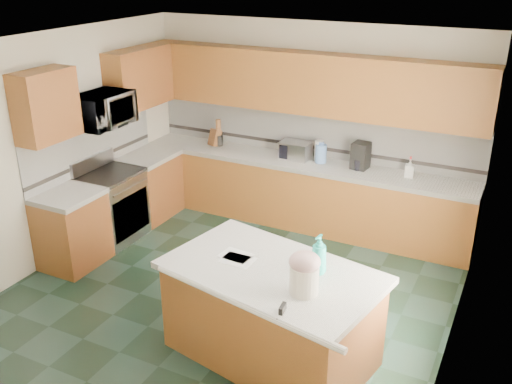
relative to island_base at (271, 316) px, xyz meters
The scene contains 52 objects.
floor 1.20m from the island_base, 139.15° to the left, with size 4.60×4.60×0.00m, color black.
ceiling 2.53m from the island_base, 139.15° to the left, with size 4.60×4.60×0.00m, color white.
wall_back 3.30m from the island_base, 105.50° to the left, with size 4.60×0.04×2.70m, color #F2E6CE.
wall_front 2.02m from the island_base, 118.04° to the right, with size 4.60×0.04×2.70m, color #F2E6CE.
wall_left 3.38m from the island_base, 166.99° to the left, with size 0.04×4.60×2.70m, color #F2E6CE.
wall_right 1.89m from the island_base, 26.40° to the left, with size 0.04×4.60×2.70m, color #F2E6CE.
back_base_cab 2.86m from the island_base, 107.21° to the left, with size 4.60×0.60×0.86m, color #532A15.
back_countertop 2.90m from the island_base, 107.21° to the left, with size 4.60×0.64×0.06m, color white.
back_upper_cab 3.35m from the island_base, 106.44° to the left, with size 4.60×0.33×0.78m, color #532A15.
back_backsplash 3.24m from the island_base, 105.65° to the left, with size 4.60×0.02×0.63m, color silver.
back_accent_band 3.19m from the island_base, 105.68° to the left, with size 4.60×0.01×0.05m, color black.
left_base_cab_rear 3.49m from the island_base, 144.61° to the left, with size 0.60×0.82×0.86m, color #532A15.
left_counter_rear 3.52m from the island_base, 144.61° to the left, with size 0.64×0.82×0.06m, color white.
left_base_cab_front 2.89m from the island_base, behind, with size 0.60×0.72×0.86m, color #532A15.
left_counter_front 2.92m from the island_base, behind, with size 0.64×0.72×0.06m, color white.
left_backsplash 3.48m from the island_base, 157.76° to the left, with size 0.02×2.30×0.63m, color silver.
left_accent_band 3.44m from the island_base, 157.72° to the left, with size 0.01×2.30×0.05m, color black.
left_upper_cab_rear 3.98m from the island_base, 144.12° to the left, with size 0.33×1.09×0.78m, color #532A15.
left_upper_cab_front 3.38m from the island_base, behind, with size 0.33×0.72×0.78m, color #532A15.
range_body 3.10m from the island_base, 156.60° to the left, with size 0.60×0.76×0.88m, color #B7B7BC.
range_oven_door 2.84m from the island_base, 154.27° to the left, with size 0.02×0.68×0.55m, color black.
range_cooktop 3.14m from the island_base, 156.60° to the left, with size 0.62×0.78×0.04m, color black.
range_handle 2.83m from the island_base, 154.01° to the left, with size 0.02×0.02×0.66m, color #B7B7BC.
range_backguard 3.39m from the island_base, 158.37° to the left, with size 0.06×0.76×0.18m, color #B7B7BC.
microwave 3.36m from the island_base, 156.60° to the left, with size 0.73×0.50×0.41m, color #B7B7BC.
island_base is the anchor object (origin of this frame).
island_top 0.46m from the island_base, ahead, with size 1.89×1.12×0.06m, color white.
island_bullnose 0.73m from the island_base, 90.00° to the right, with size 0.06×0.06×1.89m, color white.
treat_jar 0.76m from the island_base, 29.16° to the right, with size 0.24×0.24×0.25m, color silver.
treat_jar_lid 0.90m from the island_base, 29.16° to the right, with size 0.26×0.26×0.16m, color #CB9DA0.
treat_jar_knob 0.94m from the island_base, 29.16° to the right, with size 0.03×0.03×0.09m, color tan.
treat_jar_knob_end_l 0.93m from the island_base, 32.12° to the right, with size 0.05×0.05×0.05m, color tan.
treat_jar_knob_end_r 0.96m from the island_base, 26.65° to the right, with size 0.05×0.05×0.05m, color tan.
soap_bottle_island 0.78m from the island_base, 19.09° to the left, with size 0.14×0.14×0.36m, color teal.
paper_sheet_a 0.60m from the island_base, behind, with size 0.30×0.22×0.00m, color white.
paper_sheet_b 0.64m from the island_base, 168.96° to the left, with size 0.29×0.22×0.00m, color white.
clamp_body 0.81m from the island_base, 57.56° to the right, with size 0.03×0.11×0.10m, color black.
clamp_handle 0.85m from the island_base, 60.48° to the right, with size 0.02×0.02×0.08m, color black.
knife_block 3.60m from the island_base, 128.42° to the left, with size 0.13×0.11×0.24m, color #472814.
utensil_crock 3.59m from the island_base, 127.55° to the left, with size 0.12×0.12×0.16m, color black.
utensil_bundle 3.63m from the island_base, 127.55° to the left, with size 0.07×0.07×0.23m, color #472814.
toaster_oven 3.00m from the island_base, 108.92° to the left, with size 0.40×0.27×0.23m, color #B7B7BC.
toaster_oven_door 2.88m from the island_base, 109.78° to the left, with size 0.36×0.01×0.19m, color black.
paper_towel 2.97m from the island_base, 102.61° to the left, with size 0.13×0.13×0.28m, color white.
paper_towel_base 2.94m from the island_base, 102.61° to the left, with size 0.19×0.19×0.01m, color #B7B7BC.
water_jug 2.92m from the island_base, 101.99° to the left, with size 0.15×0.15×0.25m, color #628DD5.
water_jug_neck 2.95m from the island_base, 101.99° to the left, with size 0.07×0.07×0.04m, color #628DD5.
coffee_maker 2.89m from the island_base, 91.28° to the left, with size 0.20×0.22×0.34m, color black.
coffee_carafe 2.82m from the island_base, 91.30° to the left, with size 0.14×0.14×0.14m, color black.
soap_bottle_back 2.90m from the island_base, 78.34° to the left, with size 0.11×0.11×0.24m, color white.
soap_back_cap 2.94m from the island_base, 78.34° to the left, with size 0.02×0.02×0.03m, color red.
window_light_proxy 1.87m from the island_base, 20.21° to the left, with size 0.02×1.40×1.10m, color white.
Camera 1 is at (2.66, -4.68, 3.50)m, focal length 40.00 mm.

